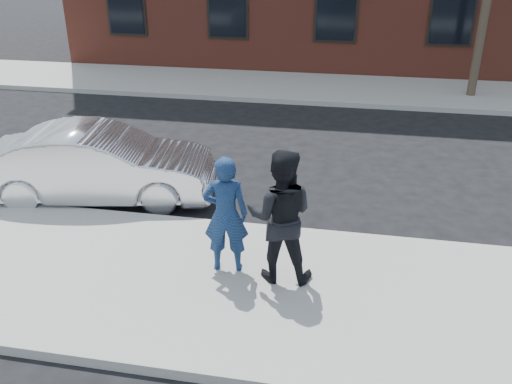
# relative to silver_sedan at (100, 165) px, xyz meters

# --- Properties ---
(ground) EXTENTS (100.00, 100.00, 0.00)m
(ground) POSITION_rel_silver_sedan_xyz_m (3.69, -2.32, -0.71)
(ground) COLOR black
(ground) RESTS_ON ground
(near_sidewalk) EXTENTS (50.00, 3.50, 0.15)m
(near_sidewalk) POSITION_rel_silver_sedan_xyz_m (3.69, -2.57, -0.64)
(near_sidewalk) COLOR gray
(near_sidewalk) RESTS_ON ground
(near_curb) EXTENTS (50.00, 0.10, 0.15)m
(near_curb) POSITION_rel_silver_sedan_xyz_m (3.69, -0.77, -0.64)
(near_curb) COLOR #999691
(near_curb) RESTS_ON ground
(far_sidewalk) EXTENTS (50.00, 3.50, 0.15)m
(far_sidewalk) POSITION_rel_silver_sedan_xyz_m (3.69, 8.93, -0.64)
(far_sidewalk) COLOR gray
(far_sidewalk) RESTS_ON ground
(far_curb) EXTENTS (50.00, 0.10, 0.15)m
(far_curb) POSITION_rel_silver_sedan_xyz_m (3.69, 7.13, -0.64)
(far_curb) COLOR #999691
(far_curb) RESTS_ON ground
(silver_sedan) EXTENTS (4.52, 2.18, 1.43)m
(silver_sedan) POSITION_rel_silver_sedan_xyz_m (0.00, 0.00, 0.00)
(silver_sedan) COLOR silver
(silver_sedan) RESTS_ON ground
(man_hoodie) EXTENTS (0.71, 0.54, 1.79)m
(man_hoodie) POSITION_rel_silver_sedan_xyz_m (2.99, -2.15, 0.33)
(man_hoodie) COLOR navy
(man_hoodie) RESTS_ON near_sidewalk
(man_peacoat) EXTENTS (1.00, 0.80, 1.97)m
(man_peacoat) POSITION_rel_silver_sedan_xyz_m (3.79, -2.22, 0.42)
(man_peacoat) COLOR black
(man_peacoat) RESTS_ON near_sidewalk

